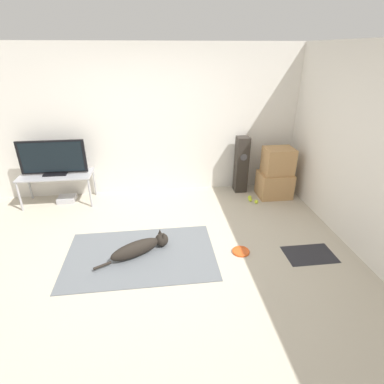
% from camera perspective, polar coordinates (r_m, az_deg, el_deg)
% --- Properties ---
extents(ground_plane, '(12.00, 12.00, 0.00)m').
position_cam_1_polar(ground_plane, '(3.97, -6.28, -12.42)').
color(ground_plane, '#BCB29E').
extents(wall_back, '(8.00, 0.06, 2.55)m').
position_cam_1_polar(wall_back, '(5.36, -7.51, 12.91)').
color(wall_back, silver).
rests_on(wall_back, ground_plane).
extents(wall_right, '(0.06, 8.00, 2.55)m').
position_cam_1_polar(wall_right, '(4.21, 31.00, 5.92)').
color(wall_right, silver).
rests_on(wall_right, ground_plane).
extents(area_rug, '(1.92, 1.20, 0.01)m').
position_cam_1_polar(area_rug, '(4.04, -9.71, -11.80)').
color(area_rug, slate).
rests_on(area_rug, ground_plane).
extents(dog, '(0.93, 0.55, 0.23)m').
position_cam_1_polar(dog, '(4.00, -9.71, -10.30)').
color(dog, black).
rests_on(dog, area_rug).
extents(frisbee, '(0.23, 0.23, 0.03)m').
position_cam_1_polar(frisbee, '(4.09, 9.28, -11.09)').
color(frisbee, '#DB511E').
rests_on(frisbee, ground_plane).
extents(cardboard_box_lower, '(0.57, 0.46, 0.44)m').
position_cam_1_polar(cardboard_box_lower, '(5.60, 15.40, 1.38)').
color(cardboard_box_lower, tan).
rests_on(cardboard_box_lower, ground_plane).
extents(cardboard_box_upper, '(0.50, 0.40, 0.45)m').
position_cam_1_polar(cardboard_box_upper, '(5.46, 16.11, 5.72)').
color(cardboard_box_upper, tan).
rests_on(cardboard_box_upper, cardboard_box_lower).
extents(floor_speaker, '(0.22, 0.23, 1.04)m').
position_cam_1_polar(floor_speaker, '(5.57, 9.38, 5.16)').
color(floor_speaker, '#2D2823').
rests_on(floor_speaker, ground_plane).
extents(tv_stand, '(1.18, 0.52, 0.53)m').
position_cam_1_polar(tv_stand, '(5.56, -24.40, 2.55)').
color(tv_stand, '#A8A8AD').
rests_on(tv_stand, ground_plane).
extents(tv, '(1.06, 0.20, 0.58)m').
position_cam_1_polar(tv, '(5.45, -25.04, 5.87)').
color(tv, black).
rests_on(tv, tv_stand).
extents(tennis_ball_by_boxes, '(0.07, 0.07, 0.07)m').
position_cam_1_polar(tennis_ball_by_boxes, '(5.46, 10.92, -1.00)').
color(tennis_ball_by_boxes, '#C6E033').
rests_on(tennis_ball_by_boxes, ground_plane).
extents(tennis_ball_near_speaker, '(0.07, 0.07, 0.07)m').
position_cam_1_polar(tennis_ball_near_speaker, '(5.33, 12.15, -1.80)').
color(tennis_ball_near_speaker, '#C6E033').
rests_on(tennis_ball_near_speaker, ground_plane).
extents(tennis_ball_loose_on_carpet, '(0.07, 0.07, 0.07)m').
position_cam_1_polar(tennis_ball_loose_on_carpet, '(5.38, 11.03, -1.43)').
color(tennis_ball_loose_on_carpet, '#C6E033').
rests_on(tennis_ball_loose_on_carpet, ground_plane).
extents(game_console, '(0.29, 0.26, 0.09)m').
position_cam_1_polar(game_console, '(5.72, -22.72, -1.21)').
color(game_console, '#B7B7BC').
rests_on(game_console, ground_plane).
extents(door_mat, '(0.64, 0.42, 0.01)m').
position_cam_1_polar(door_mat, '(4.29, 21.47, -11.00)').
color(door_mat, '#28282D').
rests_on(door_mat, ground_plane).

